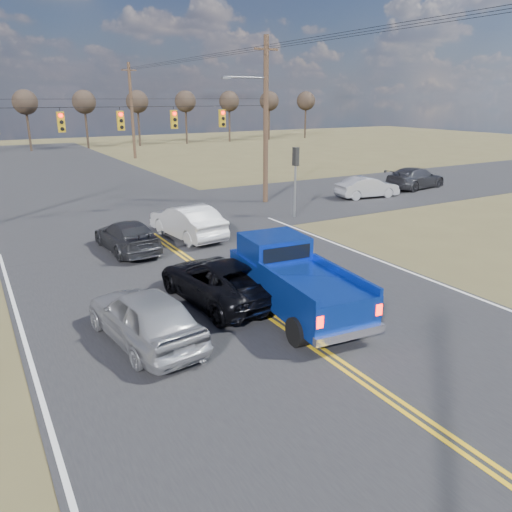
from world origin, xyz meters
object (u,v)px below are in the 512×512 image
dgrey_car_queue (127,236)px  cross_car_east_near (367,187)px  white_car_queue (187,221)px  cross_car_east_far (415,178)px  black_suv (219,280)px  pickup_truck (293,280)px  silver_suv (145,316)px

dgrey_car_queue → cross_car_east_near: 17.95m
white_car_queue → cross_car_east_far: 20.35m
black_suv → dgrey_car_queue: black_suv is taller
white_car_queue → cross_car_east_far: bearing=-174.7°
pickup_truck → cross_car_east_near: pickup_truck is taller
silver_suv → cross_car_east_far: size_ratio=0.86×
cross_car_east_far → dgrey_car_queue: bearing=92.4°
pickup_truck → black_suv: 2.59m
pickup_truck → white_car_queue: pickup_truck is taller
black_suv → cross_car_east_far: (22.03, 12.00, 0.07)m
black_suv → cross_car_east_near: bearing=-151.2°
cross_car_east_near → pickup_truck: bearing=139.2°
white_car_queue → cross_car_east_far: white_car_queue is taller
white_car_queue → black_suv: bearing=68.1°
black_suv → dgrey_car_queue: 7.14m
pickup_truck → black_suv: (-1.62, 1.99, -0.34)m
pickup_truck → cross_car_east_near: (14.87, 13.05, -0.35)m
cross_car_east_far → cross_car_east_near: bearing=89.9°
black_suv → cross_car_east_near: black_suv is taller
silver_suv → dgrey_car_queue: bearing=-110.4°
silver_suv → black_suv: silver_suv is taller
black_suv → dgrey_car_queue: (-1.01, 7.07, -0.03)m
pickup_truck → cross_car_east_far: bearing=39.5°
pickup_truck → silver_suv: bearing=-178.7°
white_car_queue → dgrey_car_queue: 3.22m
silver_suv → black_suv: size_ratio=0.90×
cross_car_east_far → pickup_truck: bearing=114.8°
pickup_truck → white_car_queue: size_ratio=1.22×
white_car_queue → dgrey_car_queue: (-3.14, -0.72, -0.12)m
cross_car_east_near → cross_car_east_far: 5.62m
pickup_truck → black_suv: bearing=134.2°
silver_suv → cross_car_east_near: (19.56, 12.74, -0.08)m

